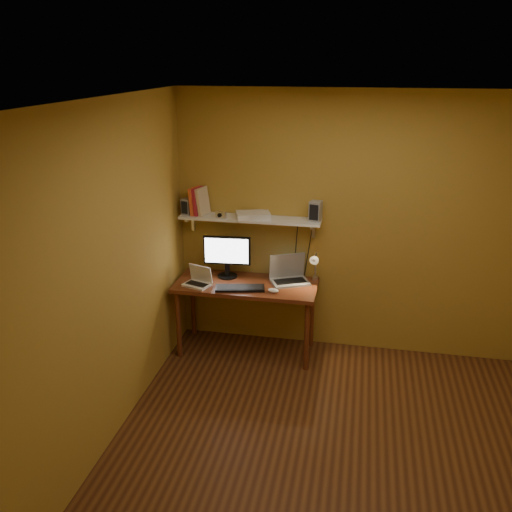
% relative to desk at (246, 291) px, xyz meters
% --- Properties ---
extents(room, '(3.44, 3.24, 2.64)m').
position_rel_desk_xyz_m(room, '(0.95, -1.28, 0.64)').
color(room, brown).
rests_on(room, ground).
extents(desk, '(1.40, 0.60, 0.75)m').
position_rel_desk_xyz_m(desk, '(0.00, 0.00, 0.00)').
color(desk, '#602F16').
rests_on(desk, ground).
extents(wall_shelf, '(1.40, 0.25, 0.21)m').
position_rel_desk_xyz_m(wall_shelf, '(0.00, 0.19, 0.69)').
color(wall_shelf, white).
rests_on(wall_shelf, room).
extents(monitor, '(0.48, 0.22, 0.43)m').
position_rel_desk_xyz_m(monitor, '(-0.22, 0.14, 0.33)').
color(monitor, black).
rests_on(monitor, desk).
extents(laptop, '(0.44, 0.39, 0.27)m').
position_rel_desk_xyz_m(laptop, '(0.40, 0.14, 0.16)').
color(laptop, gray).
rests_on(laptop, desk).
extents(netbook, '(0.30, 0.25, 0.19)m').
position_rel_desk_xyz_m(netbook, '(-0.45, -0.12, 0.14)').
color(netbook, silver).
rests_on(netbook, desk).
extents(keyboard, '(0.49, 0.25, 0.03)m').
position_rel_desk_xyz_m(keyboard, '(-0.03, -0.15, 0.10)').
color(keyboard, black).
rests_on(keyboard, desk).
extents(mouse, '(0.13, 0.10, 0.04)m').
position_rel_desk_xyz_m(mouse, '(0.30, -0.16, 0.11)').
color(mouse, silver).
rests_on(mouse, desk).
extents(desk_lamp, '(0.09, 0.23, 0.38)m').
position_rel_desk_xyz_m(desk_lamp, '(0.66, 0.13, 0.29)').
color(desk_lamp, silver).
rests_on(desk_lamp, desk).
extents(speaker_left, '(0.11, 0.11, 0.16)m').
position_rel_desk_xyz_m(speaker_left, '(-0.64, 0.18, 0.79)').
color(speaker_left, gray).
rests_on(speaker_left, wall_shelf).
extents(speaker_right, '(0.13, 0.13, 0.19)m').
position_rel_desk_xyz_m(speaker_right, '(0.64, 0.20, 0.81)').
color(speaker_right, gray).
rests_on(speaker_right, wall_shelf).
extents(books, '(0.18, 0.20, 0.27)m').
position_rel_desk_xyz_m(books, '(-0.52, 0.20, 0.85)').
color(books, '#E5592F').
rests_on(books, wall_shelf).
extents(shelf_camera, '(0.12, 0.07, 0.07)m').
position_rel_desk_xyz_m(shelf_camera, '(-0.27, 0.11, 0.74)').
color(shelf_camera, silver).
rests_on(shelf_camera, wall_shelf).
extents(router, '(0.38, 0.31, 0.05)m').
position_rel_desk_xyz_m(router, '(0.03, 0.19, 0.74)').
color(router, silver).
rests_on(router, wall_shelf).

